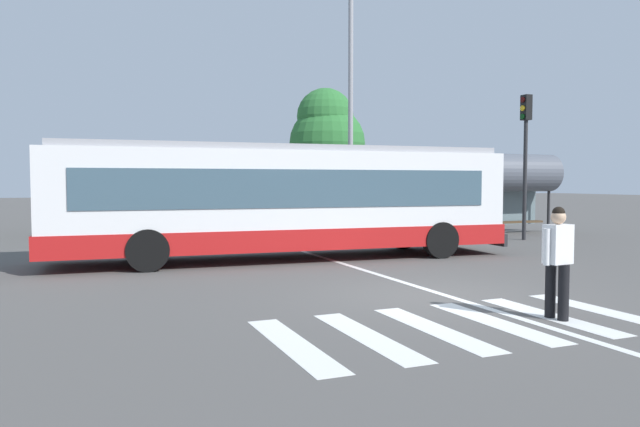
% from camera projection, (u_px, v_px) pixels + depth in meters
% --- Properties ---
extents(ground_plane, '(160.00, 160.00, 0.00)m').
position_uv_depth(ground_plane, '(430.00, 296.00, 10.77)').
color(ground_plane, '#514F4C').
extents(city_transit_bus, '(12.49, 3.34, 3.06)m').
position_uv_depth(city_transit_bus, '(285.00, 201.00, 15.91)').
color(city_transit_bus, black).
rests_on(city_transit_bus, ground_plane).
extents(pedestrian_crossing_street, '(0.58, 0.40, 1.72)m').
position_uv_depth(pedestrian_crossing_street, '(558.00, 256.00, 8.91)').
color(pedestrian_crossing_street, black).
rests_on(pedestrian_crossing_street, ground_plane).
extents(parked_car_charcoal, '(2.03, 4.58, 1.35)m').
position_uv_depth(parked_car_charcoal, '(89.00, 215.00, 23.86)').
color(parked_car_charcoal, black).
rests_on(parked_car_charcoal, ground_plane).
extents(parked_car_blue, '(1.94, 4.53, 1.35)m').
position_uv_depth(parked_car_blue, '(158.00, 213.00, 25.52)').
color(parked_car_blue, black).
rests_on(parked_car_blue, ground_plane).
extents(parked_car_silver, '(1.89, 4.51, 1.35)m').
position_uv_depth(parked_car_silver, '(222.00, 212.00, 26.27)').
color(parked_car_silver, black).
rests_on(parked_car_silver, ground_plane).
extents(parked_car_champagne, '(1.91, 4.52, 1.35)m').
position_uv_depth(parked_car_champagne, '(279.00, 211.00, 26.98)').
color(parked_car_champagne, black).
rests_on(parked_car_champagne, ground_plane).
extents(parked_car_black, '(1.94, 4.53, 1.35)m').
position_uv_depth(parked_car_black, '(332.00, 210.00, 28.54)').
color(parked_car_black, black).
rests_on(parked_car_black, ground_plane).
extents(traffic_light_far_corner, '(0.33, 0.32, 5.22)m').
position_uv_depth(traffic_light_far_corner, '(525.00, 144.00, 21.13)').
color(traffic_light_far_corner, '#28282B').
rests_on(traffic_light_far_corner, ground_plane).
extents(bus_stop_shelter, '(4.68, 1.54, 3.25)m').
position_uv_depth(bus_stop_shelter, '(505.00, 174.00, 23.94)').
color(bus_stop_shelter, '#28282B').
rests_on(bus_stop_shelter, ground_plane).
extents(twin_arm_street_lamp, '(3.84, 0.32, 10.48)m').
position_uv_depth(twin_arm_street_lamp, '(351.00, 79.00, 23.71)').
color(twin_arm_street_lamp, '#939399').
rests_on(twin_arm_street_lamp, ground_plane).
extents(background_tree_right, '(4.09, 4.09, 7.15)m').
position_uv_depth(background_tree_right, '(327.00, 136.00, 31.73)').
color(background_tree_right, brown).
rests_on(background_tree_right, ground_plane).
extents(crosswalk_painted_stripes, '(5.76, 2.79, 0.01)m').
position_uv_depth(crosswalk_painted_stripes, '(464.00, 325.00, 8.57)').
color(crosswalk_painted_stripes, silver).
rests_on(crosswalk_painted_stripes, ground_plane).
extents(lane_center_line, '(0.16, 24.00, 0.01)m').
position_uv_depth(lane_center_line, '(391.00, 278.00, 12.73)').
color(lane_center_line, silver).
rests_on(lane_center_line, ground_plane).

